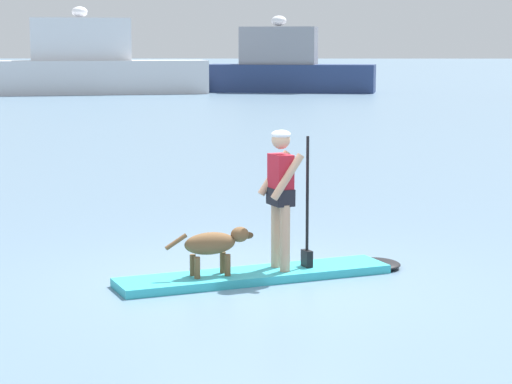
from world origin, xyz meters
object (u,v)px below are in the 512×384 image
Objects in this scene: person_paddler at (282,190)px; moored_boat_far_starboard at (287,68)px; paddleboard at (272,274)px; moored_boat_starboard at (92,66)px; dog at (214,244)px.

person_paddler is 0.16× the size of moored_boat_far_starboard.
paddleboard is 0.35× the size of moored_boat_far_starboard.
moored_boat_starboard reaches higher than person_paddler.
moored_boat_far_starboard is (1.44, 47.82, 0.97)m from dog.
moored_boat_starboard is at bearing 103.03° from person_paddler.
dog is at bearing -91.72° from moored_boat_far_starboard.
paddleboard is at bearing -156.20° from person_paddler.
dog is 0.10× the size of moored_boat_far_starboard.
moored_boat_starboard reaches higher than dog.
dog is 47.85m from moored_boat_far_starboard.
moored_boat_starboard is 1.26× the size of moored_boat_far_starboard.
moored_boat_far_starboard is (0.65, 47.47, 0.38)m from person_paddler.
moored_boat_starboard is at bearing 102.89° from paddleboard.
moored_boat_far_starboard is (11.14, 2.20, -0.16)m from moored_boat_starboard.
moored_boat_far_starboard is at bearing 88.28° from dog.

